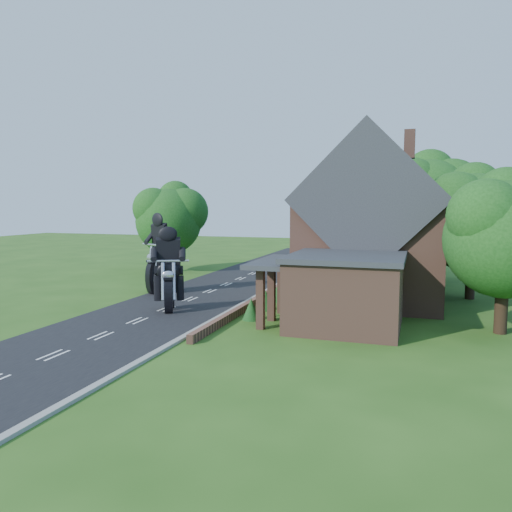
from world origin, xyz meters
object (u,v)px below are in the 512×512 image
(motorcycle_lead, at_px, (169,299))
(house, at_px, (372,229))
(annex, at_px, (344,289))
(motorcycle_follow, at_px, (161,281))
(garden_wall, at_px, (267,294))

(motorcycle_lead, bearing_deg, house, -172.43)
(house, height_order, motorcycle_lead, house)
(annex, distance_m, motorcycle_follow, 13.74)
(motorcycle_follow, bearing_deg, house, -148.34)
(house, distance_m, motorcycle_follow, 13.84)
(motorcycle_lead, bearing_deg, annex, 152.82)
(garden_wall, xyz_separation_m, annex, (5.57, -5.80, 1.57))
(house, height_order, annex, house)
(annex, xyz_separation_m, motorcycle_lead, (-9.44, 0.33, -1.08))
(garden_wall, relative_size, motorcycle_follow, 13.05)
(motorcycle_follow, bearing_deg, garden_wall, -150.55)
(garden_wall, xyz_separation_m, motorcycle_follow, (-7.09, -0.55, 0.58))
(garden_wall, relative_size, motorcycle_lead, 14.87)
(house, xyz_separation_m, motorcycle_lead, (-10.06, -6.47, -3.65))
(annex, xyz_separation_m, motorcycle_follow, (-12.66, 5.25, -0.98))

